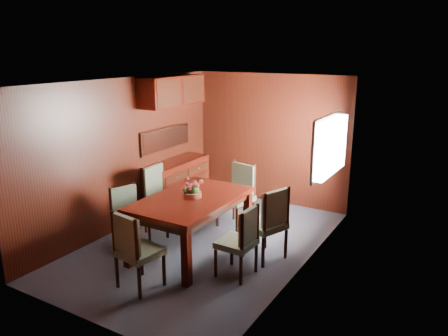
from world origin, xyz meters
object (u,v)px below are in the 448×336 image
Objects in this scene: chair_head at (134,247)px; flower_centerpiece at (192,188)px; sideboard at (177,185)px; dining_table at (191,205)px; chair_left_near at (128,214)px; chair_right_near at (241,238)px.

flower_centerpiece reaches higher than chair_head.
dining_table is at bearing -47.08° from sideboard.
dining_table is (1.22, -1.31, 0.26)m from sideboard.
chair_head is 1.26m from flower_centerpiece.
dining_table is at bearing 129.58° from chair_left_near.
chair_head reaches higher than sideboard.
flower_centerpiece is (0.02, 1.20, 0.40)m from chair_head.
chair_right_near is at bearing -15.48° from dining_table.
chair_head is (1.21, -2.49, 0.10)m from sideboard.
chair_left_near is (-0.87, -0.35, -0.19)m from dining_table.
chair_left_near is 1.20m from chair_head.
dining_table is at bearing -140.62° from flower_centerpiece.
sideboard is at bearing 124.21° from chair_head.
dining_table is 6.47× the size of flower_centerpiece.
dining_table is 0.99m from chair_right_near.
sideboard reaches higher than dining_table.
sideboard is 1.40× the size of chair_head.
chair_right_near is 1.05m from flower_centerpiece.
sideboard is 2.67m from chair_right_near.
chair_head reaches higher than chair_right_near.
chair_right_near is at bearing 110.79° from chair_left_near.
chair_left_near reaches higher than sideboard.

